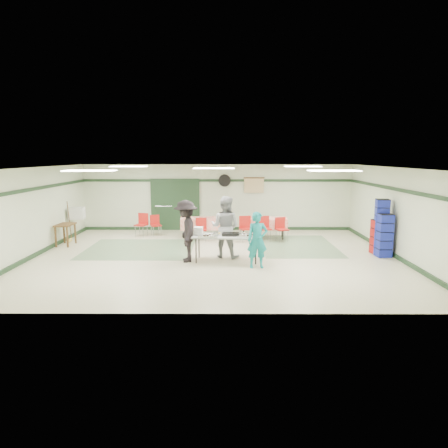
{
  "coord_description": "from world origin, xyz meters",
  "views": [
    {
      "loc": [
        0.35,
        -11.87,
        3.04
      ],
      "look_at": [
        0.3,
        -0.3,
        1.06
      ],
      "focal_mm": 32.0,
      "sensor_mm": 36.0,
      "label": 1
    }
  ],
  "objects_px": {
    "chair_c": "(281,227)",
    "chair_loose_b": "(142,222)",
    "serving_table": "(226,237)",
    "crate_stack_blue_a": "(381,227)",
    "crate_stack_red": "(379,237)",
    "volunteer_grey": "(225,227)",
    "chair_b": "(246,226)",
    "chair_a": "(264,226)",
    "volunteer_teal": "(257,240)",
    "volunteer_dark": "(186,231)",
    "chair_d": "(201,227)",
    "office_printer": "(77,213)",
    "crate_stack_blue_b": "(384,235)",
    "dining_table_a": "(263,223)",
    "printer_table": "(65,227)",
    "dining_table_b": "(204,223)",
    "broom": "(69,221)",
    "chair_loose_a": "(155,223)"
  },
  "relations": [
    {
      "from": "volunteer_grey",
      "to": "chair_b",
      "type": "xyz_separation_m",
      "value": [
        0.73,
        2.3,
        -0.37
      ]
    },
    {
      "from": "printer_table",
      "to": "broom",
      "type": "bearing_deg",
      "value": 100.35
    },
    {
      "from": "serving_table",
      "to": "broom",
      "type": "distance_m",
      "value": 6.19
    },
    {
      "from": "dining_table_b",
      "to": "chair_loose_b",
      "type": "xyz_separation_m",
      "value": [
        -2.38,
        0.28,
        -0.02
      ]
    },
    {
      "from": "volunteer_dark",
      "to": "chair_c",
      "type": "height_order",
      "value": "volunteer_dark"
    },
    {
      "from": "broom",
      "to": "chair_loose_a",
      "type": "bearing_deg",
      "value": 11.51
    },
    {
      "from": "volunteer_grey",
      "to": "broom",
      "type": "height_order",
      "value": "volunteer_grey"
    },
    {
      "from": "serving_table",
      "to": "dining_table_b",
      "type": "bearing_deg",
      "value": 107.8
    },
    {
      "from": "dining_table_a",
      "to": "chair_a",
      "type": "relative_size",
      "value": 1.98
    },
    {
      "from": "chair_loose_b",
      "to": "crate_stack_red",
      "type": "bearing_deg",
      "value": -1.49
    },
    {
      "from": "chair_b",
      "to": "crate_stack_red",
      "type": "xyz_separation_m",
      "value": [
        4.09,
        -1.87,
        -0.02
      ]
    },
    {
      "from": "office_printer",
      "to": "broom",
      "type": "xyz_separation_m",
      "value": [
        -0.08,
        -0.54,
        -0.2
      ]
    },
    {
      "from": "volunteer_teal",
      "to": "chair_d",
      "type": "height_order",
      "value": "volunteer_teal"
    },
    {
      "from": "volunteer_dark",
      "to": "chair_c",
      "type": "relative_size",
      "value": 2.08
    },
    {
      "from": "chair_d",
      "to": "broom",
      "type": "bearing_deg",
      "value": 178.57
    },
    {
      "from": "volunteer_teal",
      "to": "crate_stack_blue_b",
      "type": "distance_m",
      "value": 4.12
    },
    {
      "from": "dining_table_a",
      "to": "chair_loose_b",
      "type": "height_order",
      "value": "chair_loose_b"
    },
    {
      "from": "serving_table",
      "to": "chair_b",
      "type": "relative_size",
      "value": 2.22
    },
    {
      "from": "volunteer_teal",
      "to": "crate_stack_blue_b",
      "type": "bearing_deg",
      "value": 10.01
    },
    {
      "from": "crate_stack_blue_a",
      "to": "crate_stack_red",
      "type": "xyz_separation_m",
      "value": [
        0.0,
        0.1,
        -0.33
      ]
    },
    {
      "from": "dining_table_b",
      "to": "chair_b",
      "type": "height_order",
      "value": "chair_b"
    },
    {
      "from": "chair_b",
      "to": "volunteer_teal",
      "type": "bearing_deg",
      "value": -99.73
    },
    {
      "from": "chair_a",
      "to": "printer_table",
      "type": "relative_size",
      "value": 1.14
    },
    {
      "from": "volunteer_dark",
      "to": "volunteer_teal",
      "type": "bearing_deg",
      "value": 62.92
    },
    {
      "from": "chair_c",
      "to": "chair_loose_b",
      "type": "relative_size",
      "value": 0.97
    },
    {
      "from": "chair_a",
      "to": "chair_loose_b",
      "type": "distance_m",
      "value": 4.64
    },
    {
      "from": "chair_a",
      "to": "chair_c",
      "type": "distance_m",
      "value": 0.62
    },
    {
      "from": "chair_d",
      "to": "chair_loose_b",
      "type": "distance_m",
      "value": 2.45
    },
    {
      "from": "office_printer",
      "to": "printer_table",
      "type": "bearing_deg",
      "value": -96.68
    },
    {
      "from": "serving_table",
      "to": "chair_a",
      "type": "bearing_deg",
      "value": 67.72
    },
    {
      "from": "volunteer_grey",
      "to": "broom",
      "type": "xyz_separation_m",
      "value": [
        -5.56,
        2.19,
        -0.18
      ]
    },
    {
      "from": "serving_table",
      "to": "office_printer",
      "type": "relative_size",
      "value": 3.79
    },
    {
      "from": "volunteer_dark",
      "to": "dining_table_b",
      "type": "bearing_deg",
      "value": 165.03
    },
    {
      "from": "chair_c",
      "to": "crate_stack_red",
      "type": "xyz_separation_m",
      "value": [
        2.81,
        -1.87,
        0.01
      ]
    },
    {
      "from": "chair_d",
      "to": "crate_stack_blue_a",
      "type": "distance_m",
      "value": 6.03
    },
    {
      "from": "dining_table_b",
      "to": "broom",
      "type": "distance_m",
      "value": 4.83
    },
    {
      "from": "volunteer_grey",
      "to": "chair_loose_b",
      "type": "distance_m",
      "value": 4.48
    },
    {
      "from": "chair_d",
      "to": "dining_table_a",
      "type": "bearing_deg",
      "value": 11.24
    },
    {
      "from": "chair_loose_b",
      "to": "volunteer_teal",
      "type": "bearing_deg",
      "value": -29.43
    },
    {
      "from": "chair_a",
      "to": "crate_stack_red",
      "type": "xyz_separation_m",
      "value": [
        3.43,
        -1.88,
        -0.02
      ]
    },
    {
      "from": "volunteer_teal",
      "to": "crate_stack_blue_a",
      "type": "xyz_separation_m",
      "value": [
        3.94,
        1.48,
        0.09
      ]
    },
    {
      "from": "dining_table_b",
      "to": "printer_table",
      "type": "xyz_separation_m",
      "value": [
        -4.7,
        -1.27,
        0.05
      ]
    },
    {
      "from": "chair_d",
      "to": "crate_stack_blue_b",
      "type": "xyz_separation_m",
      "value": [
        5.69,
        -2.25,
        0.15
      ]
    },
    {
      "from": "serving_table",
      "to": "chair_a",
      "type": "relative_size",
      "value": 2.23
    },
    {
      "from": "chair_a",
      "to": "dining_table_b",
      "type": "bearing_deg",
      "value": 157.05
    },
    {
      "from": "volunteer_grey",
      "to": "crate_stack_blue_b",
      "type": "bearing_deg",
      "value": -160.11
    },
    {
      "from": "chair_a",
      "to": "broom",
      "type": "relative_size",
      "value": 0.63
    },
    {
      "from": "serving_table",
      "to": "crate_stack_red",
      "type": "height_order",
      "value": "crate_stack_red"
    },
    {
      "from": "volunteer_grey",
      "to": "chair_b",
      "type": "bearing_deg",
      "value": -88.36
    },
    {
      "from": "serving_table",
      "to": "chair_c",
      "type": "relative_size",
      "value": 2.34
    }
  ]
}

